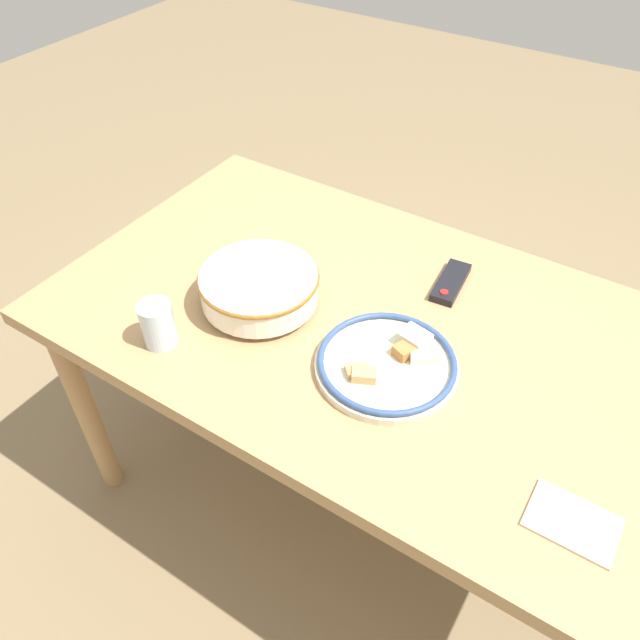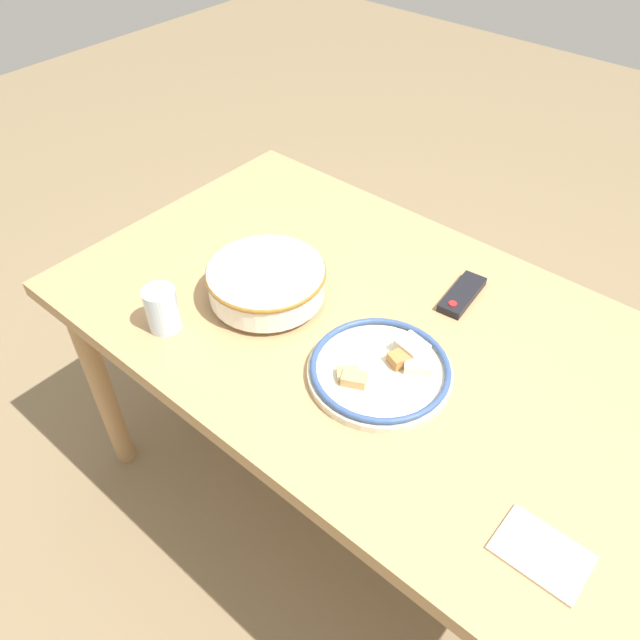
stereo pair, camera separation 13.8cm
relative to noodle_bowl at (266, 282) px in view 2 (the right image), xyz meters
name	(u,v)px [view 2 (the right image)]	position (x,y,z in m)	size (l,w,h in m)	color
ground_plane	(369,505)	(0.29, 0.09, -0.81)	(8.00, 8.00, 0.00)	#7F6B4C
dining_table	(384,356)	(0.29, 0.09, -0.13)	(1.59, 0.89, 0.75)	tan
noodle_bowl	(266,282)	(0.00, 0.00, 0.00)	(0.28, 0.28, 0.09)	silver
food_plate	(381,369)	(0.36, -0.02, -0.04)	(0.31, 0.31, 0.05)	beige
tv_remote	(462,295)	(0.36, 0.31, -0.04)	(0.07, 0.16, 0.02)	black
drinking_glass	(162,309)	(-0.11, -0.22, 0.00)	(0.07, 0.07, 0.11)	silver
folded_napkin	(542,553)	(0.80, -0.17, -0.05)	(0.15, 0.11, 0.01)	beige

